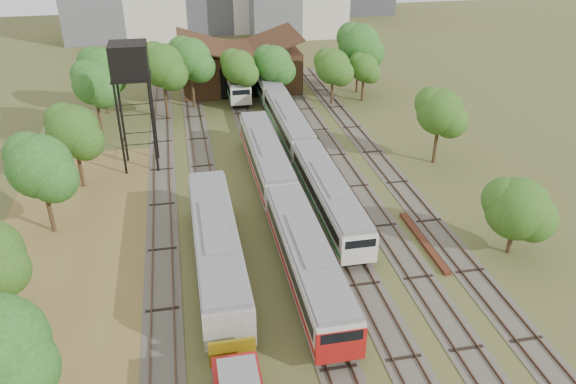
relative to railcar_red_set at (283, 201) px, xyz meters
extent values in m
cube|color=brown|center=(-16.00, -12.14, -1.91)|extent=(14.00, 60.00, 0.04)
cube|color=#4C473D|center=(-10.00, 4.86, -1.90)|extent=(2.60, 80.00, 0.06)
cube|color=#472D1E|center=(-10.72, 4.86, -1.81)|extent=(0.08, 80.00, 0.14)
cube|color=#472D1E|center=(-9.28, 4.86, -1.81)|extent=(0.08, 80.00, 0.14)
cube|color=#4C473D|center=(-6.00, 4.86, -1.90)|extent=(2.60, 80.00, 0.06)
cube|color=#472D1E|center=(-6.72, 4.86, -1.81)|extent=(0.08, 80.00, 0.14)
cube|color=#472D1E|center=(-5.28, 4.86, -1.81)|extent=(0.08, 80.00, 0.14)
cube|color=#4C473D|center=(0.00, 4.86, -1.90)|extent=(2.60, 80.00, 0.06)
cube|color=#472D1E|center=(-0.72, 4.86, -1.81)|extent=(0.08, 80.00, 0.14)
cube|color=#472D1E|center=(0.72, 4.86, -1.81)|extent=(0.08, 80.00, 0.14)
cube|color=#4C473D|center=(4.00, 4.86, -1.90)|extent=(2.60, 80.00, 0.06)
cube|color=#472D1E|center=(3.28, 4.86, -1.81)|extent=(0.08, 80.00, 0.14)
cube|color=#472D1E|center=(4.72, 4.86, -1.81)|extent=(0.08, 80.00, 0.14)
cube|color=#4C473D|center=(8.00, 4.86, -1.90)|extent=(2.60, 80.00, 0.06)
cube|color=#472D1E|center=(7.28, 4.86, -1.81)|extent=(0.08, 80.00, 0.14)
cube|color=#472D1E|center=(8.72, 4.86, -1.81)|extent=(0.08, 80.00, 0.14)
cube|color=#4C473D|center=(12.00, 4.86, -1.90)|extent=(2.60, 80.00, 0.06)
cube|color=#472D1E|center=(11.28, 4.86, -1.81)|extent=(0.08, 80.00, 0.14)
cube|color=#472D1E|center=(12.72, 4.86, -1.81)|extent=(0.08, 80.00, 0.14)
cube|color=black|center=(0.00, -8.69, -1.53)|extent=(2.19, 15.64, 0.80)
cube|color=beige|center=(0.00, -8.69, 0.11)|extent=(2.89, 17.00, 2.49)
cube|color=black|center=(0.00, -8.69, 0.41)|extent=(2.95, 15.64, 0.85)
cube|color=slate|center=(0.00, -8.69, 1.54)|extent=(2.65, 16.66, 0.36)
cube|color=maroon|center=(0.00, -8.69, -0.58)|extent=(2.95, 16.66, 0.45)
cube|color=maroon|center=(0.00, -17.14, -0.01)|extent=(2.93, 0.25, 2.24)
cube|color=black|center=(0.00, 8.81, -1.53)|extent=(2.19, 15.64, 0.80)
cube|color=beige|center=(0.00, 8.81, 0.11)|extent=(2.89, 17.00, 2.49)
cube|color=black|center=(0.00, 8.81, 0.41)|extent=(2.95, 15.64, 0.85)
cube|color=slate|center=(0.00, 8.81, 1.54)|extent=(2.65, 16.66, 0.36)
cube|color=maroon|center=(0.00, 8.81, -0.58)|extent=(2.95, 16.66, 0.45)
cube|color=black|center=(4.00, 0.36, -1.56)|extent=(2.04, 15.64, 0.74)
cube|color=beige|center=(4.00, 0.36, -0.03)|extent=(2.68, 17.00, 2.31)
cube|color=black|center=(4.00, 0.36, 0.25)|extent=(2.74, 15.64, 0.79)
cube|color=slate|center=(4.00, 0.36, 1.29)|extent=(2.47, 16.66, 0.33)
cube|color=#1C7134|center=(4.00, 0.36, -0.68)|extent=(2.74, 16.66, 0.42)
cube|color=beige|center=(4.00, -8.09, -0.14)|extent=(2.72, 0.25, 2.08)
cube|color=black|center=(4.00, 17.86, -1.56)|extent=(2.04, 15.64, 0.74)
cube|color=beige|center=(4.00, 17.86, -0.03)|extent=(2.68, 17.00, 2.31)
cube|color=black|center=(4.00, 17.86, 0.25)|extent=(2.74, 15.64, 0.79)
cube|color=slate|center=(4.00, 17.86, 1.29)|extent=(2.47, 16.66, 0.33)
cube|color=#1C7134|center=(4.00, 17.86, -0.68)|extent=(2.74, 16.66, 0.42)
cube|color=black|center=(4.00, 35.36, -1.56)|extent=(2.04, 15.64, 0.74)
cube|color=beige|center=(4.00, 35.36, -0.03)|extent=(2.68, 17.00, 2.31)
cube|color=black|center=(4.00, 35.36, 0.25)|extent=(2.74, 15.64, 0.79)
cube|color=slate|center=(4.00, 35.36, 1.29)|extent=(2.47, 16.66, 0.33)
cube|color=#1C7134|center=(4.00, 35.36, -0.68)|extent=(2.74, 16.66, 0.42)
cube|color=black|center=(0.00, 35.86, -1.57)|extent=(1.98, 14.72, 0.72)
cube|color=beige|center=(0.00, 35.86, -0.08)|extent=(2.61, 16.00, 2.25)
cube|color=black|center=(0.00, 35.86, 0.19)|extent=(2.67, 14.72, 0.77)
cube|color=slate|center=(0.00, 35.86, 1.21)|extent=(2.40, 15.68, 0.32)
cube|color=#1C7134|center=(0.00, 35.86, -0.71)|extent=(2.67, 15.68, 0.41)
cube|color=beige|center=(0.00, 27.91, -0.19)|extent=(2.65, 0.25, 2.03)
cube|color=gold|center=(-6.00, -16.10, -0.34)|extent=(2.67, 0.20, 1.78)
cube|color=slate|center=(-6.00, -20.05, 1.34)|extent=(1.98, 3.60, 0.20)
cube|color=black|center=(-6.00, -6.05, -1.50)|extent=(2.33, 16.56, 0.85)
cube|color=gray|center=(-6.00, -6.05, 0.25)|extent=(3.07, 18.00, 2.65)
cube|color=black|center=(-6.00, -6.05, 0.56)|extent=(3.13, 16.56, 0.90)
cube|color=slate|center=(-6.00, -6.05, 1.76)|extent=(2.83, 17.64, 0.38)
cylinder|color=black|center=(-13.40, 11.94, 2.62)|extent=(0.23, 0.23, 9.09)
cylinder|color=black|center=(-10.33, 11.94, 2.62)|extent=(0.23, 0.23, 9.09)
cylinder|color=black|center=(-13.40, 15.01, 2.62)|extent=(0.23, 0.23, 9.09)
cylinder|color=black|center=(-10.33, 15.01, 2.62)|extent=(0.23, 0.23, 9.09)
cube|color=black|center=(-11.87, 13.47, 7.26)|extent=(3.58, 3.58, 0.20)
cube|color=black|center=(-11.87, 13.47, 8.90)|extent=(3.41, 3.41, 3.07)
cube|color=#552918|center=(10.20, -5.48, -1.78)|extent=(0.55, 8.79, 0.29)
cube|color=#3B1C15|center=(1.00, 37.86, 0.82)|extent=(16.00, 11.00, 5.50)
cube|color=#3B1C15|center=(-3.00, 37.86, 4.17)|extent=(8.45, 11.55, 2.96)
cube|color=#3B1C15|center=(5.00, 37.86, 4.17)|extent=(8.45, 11.55, 2.96)
cube|color=black|center=(1.00, 32.41, 0.27)|extent=(6.40, 0.15, 4.12)
cylinder|color=#382616|center=(-18.62, 2.11, 0.38)|extent=(0.36, 0.36, 4.60)
sphere|color=#284F15|center=(-18.62, 2.11, 3.93)|extent=(4.99, 4.99, 4.99)
cylinder|color=#382616|center=(-17.23, 10.00, 0.27)|extent=(0.36, 0.36, 4.40)
sphere|color=#284F15|center=(-17.23, 10.00, 3.67)|extent=(4.71, 4.71, 4.71)
cylinder|color=#382616|center=(-16.67, 22.88, 0.44)|extent=(0.36, 0.36, 4.73)
sphere|color=#284F15|center=(-16.67, 22.88, 4.10)|extent=(4.67, 4.67, 4.67)
cylinder|color=#382616|center=(-16.63, 30.22, 0.25)|extent=(0.36, 0.36, 4.35)
sphere|color=#284F15|center=(-16.63, 30.22, 3.61)|extent=(5.35, 5.35, 5.35)
cylinder|color=#382616|center=(-9.26, 27.00, 0.64)|extent=(0.36, 0.36, 5.13)
sphere|color=#284F15|center=(-9.26, 27.00, 4.60)|extent=(5.12, 5.12, 5.12)
cylinder|color=#382616|center=(-5.85, 30.13, 0.56)|extent=(0.36, 0.36, 4.97)
sphere|color=#284F15|center=(-5.85, 30.13, 4.41)|extent=(5.18, 5.18, 5.18)
cylinder|color=#382616|center=(-0.03, 29.05, 0.14)|extent=(0.36, 0.36, 4.14)
sphere|color=#284F15|center=(-0.03, 29.05, 3.34)|extent=(4.26, 4.26, 4.26)
cylinder|color=#382616|center=(4.55, 29.93, 0.10)|extent=(0.36, 0.36, 4.04)
sphere|color=#284F15|center=(4.55, 29.93, 3.22)|extent=(4.75, 4.75, 4.75)
cylinder|color=#382616|center=(11.90, 28.17, 0.01)|extent=(0.36, 0.36, 3.86)
sphere|color=#284F15|center=(11.90, 28.17, 2.99)|extent=(4.48, 4.48, 4.48)
cylinder|color=#382616|center=(16.60, 32.23, 0.65)|extent=(0.36, 0.36, 5.14)
sphere|color=#284F15|center=(16.60, 32.23, 4.62)|extent=(5.61, 5.61, 5.61)
cylinder|color=#382616|center=(16.05, -7.97, -0.41)|extent=(0.36, 0.36, 3.03)
sphere|color=#284F15|center=(16.05, -7.97, 1.93)|extent=(4.72, 4.72, 4.72)
cylinder|color=#382616|center=(17.34, 8.50, 0.22)|extent=(0.36, 0.36, 4.28)
sphere|color=#284F15|center=(17.34, 8.50, 3.53)|extent=(4.58, 4.58, 4.58)
cylinder|color=#382616|center=(16.21, 28.56, -0.17)|extent=(0.36, 0.36, 3.51)
sphere|color=#284F15|center=(16.21, 28.56, 2.54)|extent=(3.60, 3.60, 3.60)
camera|label=1|loc=(-7.57, -39.81, 22.39)|focal=35.00mm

